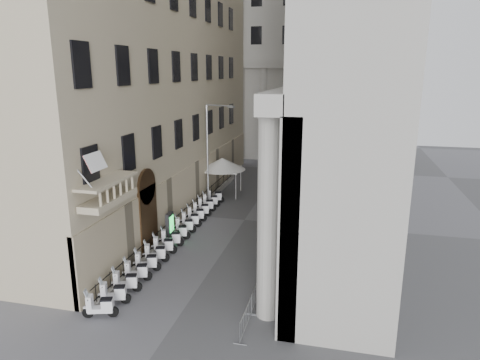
# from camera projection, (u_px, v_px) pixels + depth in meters

# --- Properties ---
(left_building) EXTENTS (5.00, 36.00, 34.00)m
(left_building) POSITION_uv_depth(u_px,v_px,m) (163.00, 4.00, 34.69)
(left_building) COLOR tan
(left_building) RESTS_ON ground
(far_building) EXTENTS (22.00, 10.00, 30.00)m
(far_building) POSITION_uv_depth(u_px,v_px,m) (292.00, 45.00, 57.96)
(far_building) COLOR beige
(far_building) RESTS_ON ground
(iron_fence) EXTENTS (0.30, 28.00, 1.40)m
(iron_fence) POSITION_uv_depth(u_px,v_px,m) (189.00, 221.00, 34.44)
(iron_fence) COLOR black
(iron_fence) RESTS_ON ground
(blue_awning) EXTENTS (1.60, 3.00, 3.00)m
(blue_awning) POSITION_uv_depth(u_px,v_px,m) (304.00, 199.00, 40.05)
(blue_awning) COLOR navy
(blue_awning) RESTS_ON ground
(flag) EXTENTS (1.00, 1.40, 8.20)m
(flag) POSITION_uv_depth(u_px,v_px,m) (108.00, 304.00, 22.13)
(flag) COLOR #9E0C11
(flag) RESTS_ON ground
(scooter_0) EXTENTS (1.50, 0.94, 1.50)m
(scooter_0) POSITION_uv_depth(u_px,v_px,m) (101.00, 317.00, 20.97)
(scooter_0) COLOR white
(scooter_0) RESTS_ON ground
(scooter_1) EXTENTS (1.50, 0.94, 1.50)m
(scooter_1) POSITION_uv_depth(u_px,v_px,m) (115.00, 304.00, 22.18)
(scooter_1) COLOR white
(scooter_1) RESTS_ON ground
(scooter_2) EXTENTS (1.50, 0.94, 1.50)m
(scooter_2) POSITION_uv_depth(u_px,v_px,m) (127.00, 292.00, 23.38)
(scooter_2) COLOR white
(scooter_2) RESTS_ON ground
(scooter_3) EXTENTS (1.50, 0.94, 1.50)m
(scooter_3) POSITION_uv_depth(u_px,v_px,m) (138.00, 281.00, 24.59)
(scooter_3) COLOR white
(scooter_3) RESTS_ON ground
(scooter_4) EXTENTS (1.50, 0.94, 1.50)m
(scooter_4) POSITION_uv_depth(u_px,v_px,m) (147.00, 271.00, 25.80)
(scooter_4) COLOR white
(scooter_4) RESTS_ON ground
(scooter_5) EXTENTS (1.50, 0.94, 1.50)m
(scooter_5) POSITION_uv_depth(u_px,v_px,m) (156.00, 262.00, 27.00)
(scooter_5) COLOR white
(scooter_5) RESTS_ON ground
(scooter_6) EXTENTS (1.50, 0.94, 1.50)m
(scooter_6) POSITION_uv_depth(u_px,v_px,m) (164.00, 254.00, 28.21)
(scooter_6) COLOR white
(scooter_6) RESTS_ON ground
(scooter_7) EXTENTS (1.50, 0.94, 1.50)m
(scooter_7) POSITION_uv_depth(u_px,v_px,m) (172.00, 246.00, 29.41)
(scooter_7) COLOR white
(scooter_7) RESTS_ON ground
(scooter_8) EXTENTS (1.50, 0.94, 1.50)m
(scooter_8) POSITION_uv_depth(u_px,v_px,m) (179.00, 239.00, 30.62)
(scooter_8) COLOR white
(scooter_8) RESTS_ON ground
(scooter_9) EXTENTS (1.50, 0.94, 1.50)m
(scooter_9) POSITION_uv_depth(u_px,v_px,m) (185.00, 233.00, 31.82)
(scooter_9) COLOR white
(scooter_9) RESTS_ON ground
(scooter_10) EXTENTS (1.50, 0.94, 1.50)m
(scooter_10) POSITION_uv_depth(u_px,v_px,m) (191.00, 227.00, 33.03)
(scooter_10) COLOR white
(scooter_10) RESTS_ON ground
(scooter_11) EXTENTS (1.50, 0.94, 1.50)m
(scooter_11) POSITION_uv_depth(u_px,v_px,m) (196.00, 221.00, 34.23)
(scooter_11) COLOR white
(scooter_11) RESTS_ON ground
(scooter_12) EXTENTS (1.50, 0.94, 1.50)m
(scooter_12) POSITION_uv_depth(u_px,v_px,m) (201.00, 216.00, 35.44)
(scooter_12) COLOR white
(scooter_12) RESTS_ON ground
(scooter_13) EXTENTS (1.50, 0.94, 1.50)m
(scooter_13) POSITION_uv_depth(u_px,v_px,m) (206.00, 211.00, 36.65)
(scooter_13) COLOR white
(scooter_13) RESTS_ON ground
(scooter_14) EXTENTS (1.50, 0.94, 1.50)m
(scooter_14) POSITION_uv_depth(u_px,v_px,m) (211.00, 207.00, 37.85)
(scooter_14) COLOR white
(scooter_14) RESTS_ON ground
(scooter_15) EXTENTS (1.50, 0.94, 1.50)m
(scooter_15) POSITION_uv_depth(u_px,v_px,m) (215.00, 203.00, 39.06)
(scooter_15) COLOR white
(scooter_15) RESTS_ON ground
(barrier_0) EXTENTS (0.60, 2.40, 1.10)m
(barrier_0) POSITION_uv_depth(u_px,v_px,m) (246.00, 329.00, 19.98)
(barrier_0) COLOR #9B9DA2
(barrier_0) RESTS_ON ground
(barrier_1) EXTENTS (0.60, 2.40, 1.10)m
(barrier_1) POSITION_uv_depth(u_px,v_px,m) (256.00, 302.00, 22.33)
(barrier_1) COLOR #9B9DA2
(barrier_1) RESTS_ON ground
(barrier_2) EXTENTS (0.60, 2.40, 1.10)m
(barrier_2) POSITION_uv_depth(u_px,v_px,m) (265.00, 280.00, 24.69)
(barrier_2) COLOR #9B9DA2
(barrier_2) RESTS_ON ground
(barrier_3) EXTENTS (0.60, 2.40, 1.10)m
(barrier_3) POSITION_uv_depth(u_px,v_px,m) (272.00, 262.00, 27.04)
(barrier_3) COLOR #9B9DA2
(barrier_3) RESTS_ON ground
(barrier_4) EXTENTS (0.60, 2.40, 1.10)m
(barrier_4) POSITION_uv_depth(u_px,v_px,m) (278.00, 246.00, 29.39)
(barrier_4) COLOR #9B9DA2
(barrier_4) RESTS_ON ground
(barrier_5) EXTENTS (0.60, 2.40, 1.10)m
(barrier_5) POSITION_uv_depth(u_px,v_px,m) (283.00, 233.00, 31.75)
(barrier_5) COLOR #9B9DA2
(barrier_5) RESTS_ON ground
(security_tent) EXTENTS (4.43, 4.43, 3.60)m
(security_tent) POSITION_uv_depth(u_px,v_px,m) (223.00, 164.00, 40.87)
(security_tent) COLOR white
(security_tent) RESTS_ON ground
(street_lamp) EXTENTS (2.78, 1.20, 8.96)m
(street_lamp) POSITION_uv_depth(u_px,v_px,m) (211.00, 146.00, 37.01)
(street_lamp) COLOR #95989D
(street_lamp) RESTS_ON ground
(info_kiosk) EXTENTS (0.35, 0.97, 2.03)m
(info_kiosk) POSITION_uv_depth(u_px,v_px,m) (170.00, 226.00, 30.23)
(info_kiosk) COLOR black
(info_kiosk) RESTS_ON ground
(pedestrian_a) EXTENTS (0.79, 0.67, 1.85)m
(pedestrian_a) POSITION_uv_depth(u_px,v_px,m) (277.00, 174.00, 45.83)
(pedestrian_a) COLOR black
(pedestrian_a) RESTS_ON ground
(pedestrian_b) EXTENTS (1.21, 1.15, 1.96)m
(pedestrian_b) POSITION_uv_depth(u_px,v_px,m) (298.00, 172.00, 46.65)
(pedestrian_b) COLOR black
(pedestrian_b) RESTS_ON ground
(pedestrian_c) EXTENTS (0.81, 0.54, 1.64)m
(pedestrian_c) POSITION_uv_depth(u_px,v_px,m) (280.00, 166.00, 50.12)
(pedestrian_c) COLOR black
(pedestrian_c) RESTS_ON ground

